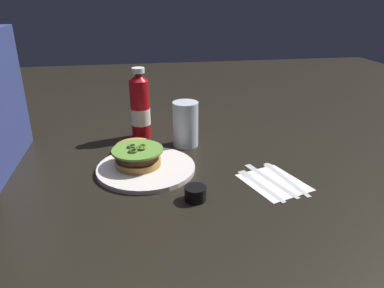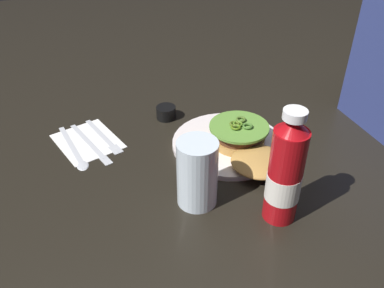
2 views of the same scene
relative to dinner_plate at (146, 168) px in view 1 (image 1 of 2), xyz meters
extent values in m
plane|color=black|center=(0.03, -0.09, -0.01)|extent=(3.00, 3.00, 0.00)
cylinder|color=silver|center=(0.00, 0.00, 0.00)|extent=(0.26, 0.26, 0.01)
cylinder|color=#B07E3D|center=(0.01, 0.02, 0.02)|extent=(0.12, 0.12, 0.02)
cylinder|color=#512D19|center=(0.01, 0.02, 0.03)|extent=(0.11, 0.11, 0.02)
cylinder|color=red|center=(0.01, 0.02, 0.04)|extent=(0.10, 0.10, 0.01)
cylinder|color=#5B8D34|center=(0.01, 0.02, 0.05)|extent=(0.13, 0.13, 0.01)
torus|color=#4A6914|center=(0.02, 0.01, 0.06)|extent=(0.02, 0.02, 0.01)
torus|color=#416C28|center=(0.02, 0.03, 0.06)|extent=(0.02, 0.02, 0.01)
torus|color=#4D641D|center=(0.01, 0.01, 0.06)|extent=(0.02, 0.02, 0.01)
torus|color=#486522|center=(-0.01, 0.03, 0.06)|extent=(0.02, 0.02, 0.01)
torus|color=#507C21|center=(0.01, 0.02, 0.06)|extent=(0.02, 0.02, 0.01)
ellipsoid|color=#B07E3D|center=(0.11, 0.03, 0.02)|extent=(0.12, 0.12, 0.03)
cylinder|color=#A90D12|center=(0.24, 0.00, 0.09)|extent=(0.06, 0.06, 0.19)
cone|color=#A90D12|center=(0.24, 0.00, 0.19)|extent=(0.05, 0.05, 0.02)
cylinder|color=white|center=(0.24, 0.00, 0.21)|extent=(0.04, 0.04, 0.02)
cylinder|color=white|center=(0.24, 0.00, 0.07)|extent=(0.06, 0.06, 0.05)
cylinder|color=silver|center=(0.15, -0.13, 0.06)|extent=(0.08, 0.08, 0.14)
cylinder|color=black|center=(-0.17, -0.10, 0.01)|extent=(0.05, 0.05, 0.03)
cube|color=white|center=(-0.12, -0.31, 0.00)|extent=(0.19, 0.17, 0.00)
cube|color=silver|center=(-0.11, -0.35, 0.00)|extent=(0.19, 0.05, 0.00)
ellipsoid|color=silver|center=(-0.03, -0.33, 0.00)|extent=(0.04, 0.03, 0.00)
cube|color=silver|center=(-0.12, -0.31, 0.00)|extent=(0.17, 0.07, 0.00)
cube|color=silver|center=(-0.05, -0.29, 0.00)|extent=(0.08, 0.04, 0.00)
cube|color=silver|center=(-0.13, -0.27, 0.00)|extent=(0.17, 0.06, 0.00)
cube|color=silver|center=(-0.06, -0.25, 0.00)|extent=(0.04, 0.03, 0.00)
camera|label=1|loc=(-0.87, 0.02, 0.43)|focal=34.02mm
camera|label=2|loc=(0.70, -0.32, 0.53)|focal=37.69mm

